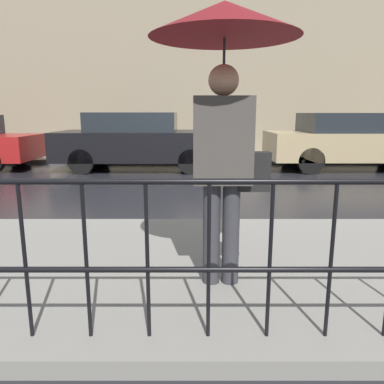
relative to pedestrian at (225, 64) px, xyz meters
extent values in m
plane|color=black|center=(0.23, 4.99, -1.82)|extent=(80.00, 80.00, 0.00)
cube|color=gray|center=(0.23, 0.42, -1.76)|extent=(28.00, 2.85, 0.12)
cube|color=gray|center=(0.23, 9.00, -1.76)|extent=(28.00, 1.73, 0.12)
cube|color=gold|center=(0.23, 4.99, -1.82)|extent=(25.20, 0.12, 0.01)
cube|color=gray|center=(0.23, 10.01, 1.32)|extent=(28.00, 0.30, 6.27)
cylinder|color=black|center=(0.23, -0.76, -0.73)|extent=(12.00, 0.04, 0.04)
cylinder|color=black|center=(0.23, -0.76, -1.26)|extent=(12.00, 0.04, 0.04)
cylinder|color=black|center=(-1.23, -0.76, -1.21)|extent=(0.02, 0.02, 0.97)
cylinder|color=black|center=(-0.87, -0.76, -1.21)|extent=(0.02, 0.02, 0.97)
cylinder|color=black|center=(-0.50, -0.76, -1.21)|extent=(0.02, 0.02, 0.97)
cylinder|color=black|center=(-0.14, -0.76, -1.21)|extent=(0.02, 0.02, 0.97)
cylinder|color=black|center=(0.23, -0.76, -1.21)|extent=(0.02, 0.02, 0.97)
cylinder|color=black|center=(0.59, -0.76, -1.21)|extent=(0.02, 0.02, 0.97)
cylinder|color=#333338|center=(-0.08, 0.00, -1.29)|extent=(0.14, 0.14, 0.82)
cylinder|color=#333338|center=(0.07, 0.00, -1.29)|extent=(0.14, 0.14, 0.82)
cube|color=#47423D|center=(-0.01, 0.00, -0.55)|extent=(0.45, 0.27, 0.65)
sphere|color=tan|center=(-0.01, 0.00, -0.11)|extent=(0.23, 0.23, 0.23)
cylinder|color=#262628|center=(-0.01, 0.00, -0.18)|extent=(0.02, 0.02, 0.73)
cone|color=maroon|center=(-0.01, 0.00, 0.31)|extent=(1.09, 1.09, 0.25)
cube|color=black|center=(0.24, 0.00, -0.79)|extent=(0.24, 0.12, 0.30)
cylinder|color=black|center=(-5.20, 7.91, -1.52)|extent=(0.60, 0.22, 0.60)
cube|color=black|center=(-1.61, 7.13, -1.19)|extent=(4.31, 1.94, 0.74)
cube|color=#1E2328|center=(-1.78, 7.13, -0.57)|extent=(2.24, 1.78, 0.48)
cylinder|color=black|center=(-0.27, 7.99, -1.51)|extent=(0.62, 0.22, 0.62)
cylinder|color=black|center=(-0.27, 6.27, -1.51)|extent=(0.62, 0.22, 0.62)
cylinder|color=black|center=(-2.95, 7.99, -1.51)|extent=(0.62, 0.22, 0.62)
cylinder|color=black|center=(-2.95, 6.27, -1.51)|extent=(0.62, 0.22, 0.62)
cube|color=tan|center=(4.09, 7.13, -1.19)|extent=(4.56, 1.92, 0.71)
cube|color=#1E2328|center=(3.91, 7.13, -0.59)|extent=(2.37, 1.77, 0.49)
cylinder|color=black|center=(2.67, 7.98, -1.50)|extent=(0.65, 0.22, 0.65)
cylinder|color=black|center=(2.67, 6.28, -1.50)|extent=(0.65, 0.22, 0.65)
camera|label=1|loc=(-0.24, -2.84, -0.35)|focal=35.00mm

